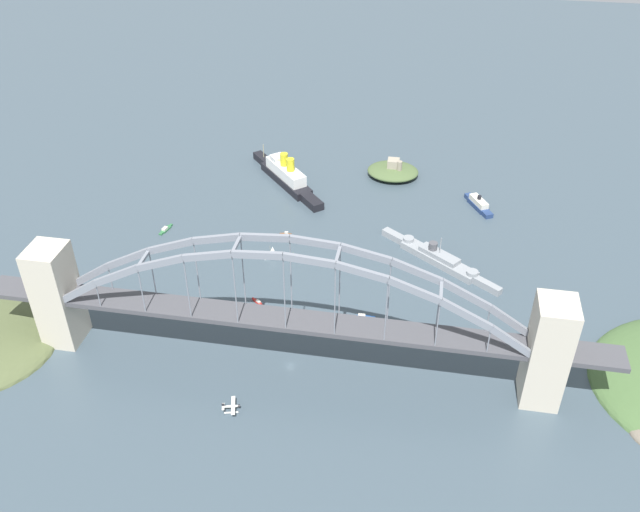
# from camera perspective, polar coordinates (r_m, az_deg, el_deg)

# --- Properties ---
(ground_plane) EXTENTS (1400.00, 1400.00, 0.00)m
(ground_plane) POSITION_cam_1_polar(r_m,az_deg,el_deg) (327.94, -2.48, -9.12)
(ground_plane) COLOR #3D4C56
(harbor_arch_bridge) EXTENTS (291.48, 18.86, 69.61)m
(harbor_arch_bridge) POSITION_cam_1_polar(r_m,az_deg,el_deg) (308.65, -2.62, -5.28)
(harbor_arch_bridge) COLOR beige
(harbor_arch_bridge) RESTS_ON ground
(ocean_liner) EXTENTS (63.68, 71.99, 21.37)m
(ocean_liner) POSITION_cam_1_polar(r_m,az_deg,el_deg) (470.06, -2.85, 6.77)
(ocean_liner) COLOR black
(ocean_liner) RESTS_ON ground
(naval_cruiser) EXTENTS (70.07, 53.77, 17.00)m
(naval_cruiser) POSITION_cam_1_polar(r_m,az_deg,el_deg) (396.67, 9.84, -0.16)
(naval_cruiser) COLOR gray
(naval_cruiser) RESTS_ON ground
(harbor_ferry_steamer) EXTENTS (18.42, 28.22, 8.71)m
(harbor_ferry_steamer) POSITION_cam_1_polar(r_m,az_deg,el_deg) (454.17, 13.12, 4.26)
(harbor_ferry_steamer) COLOR navy
(harbor_ferry_steamer) RESTS_ON ground
(fort_island_mid_harbor) EXTENTS (35.59, 30.50, 13.47)m
(fort_island_mid_harbor) POSITION_cam_1_polar(r_m,az_deg,el_deg) (482.17, 6.12, 7.10)
(fort_island_mid_harbor) COLOR #4C6038
(fort_island_mid_harbor) RESTS_ON ground
(seaplane_taxiing_near_bridge) EXTENTS (8.31, 10.97, 4.72)m
(seaplane_taxiing_near_bridge) POSITION_cam_1_polar(r_m,az_deg,el_deg) (309.05, -7.41, -12.45)
(seaplane_taxiing_near_bridge) COLOR #B7B7B2
(seaplane_taxiing_near_bridge) RESTS_ON ground
(small_boat_0) EXTENTS (7.69, 6.28, 1.93)m
(small_boat_0) POSITION_cam_1_polar(r_m,az_deg,el_deg) (363.85, -5.22, -3.85)
(small_boat_0) COLOR #B2231E
(small_boat_0) RESTS_ON ground
(small_boat_1) EXTENTS (8.05, 7.32, 8.55)m
(small_boat_1) POSITION_cam_1_polar(r_m,az_deg,el_deg) (395.32, -3.99, 0.38)
(small_boat_1) COLOR silver
(small_boat_1) RESTS_ON ground
(small_boat_2) EXTENTS (7.27, 1.69, 2.03)m
(small_boat_2) POSITION_cam_1_polar(r_m,az_deg,el_deg) (416.83, -2.87, 1.89)
(small_boat_2) COLOR brown
(small_boat_2) RESTS_ON ground
(small_boat_3) EXTENTS (4.73, 12.94, 2.25)m
(small_boat_3) POSITION_cam_1_polar(r_m,az_deg,el_deg) (430.86, -12.80, 2.19)
(small_boat_3) COLOR #2D6B3D
(small_boat_3) RESTS_ON ground
(small_boat_4) EXTENTS (12.40, 3.66, 2.04)m
(small_boat_4) POSITION_cam_1_polar(r_m,az_deg,el_deg) (353.72, 3.60, -5.09)
(small_boat_4) COLOR #234C8C
(small_boat_4) RESTS_ON ground
(channel_marker_buoy) EXTENTS (2.20, 2.20, 2.75)m
(channel_marker_buoy) POSITION_cam_1_polar(r_m,az_deg,el_deg) (359.15, -5.60, -4.40)
(channel_marker_buoy) COLOR red
(channel_marker_buoy) RESTS_ON ground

